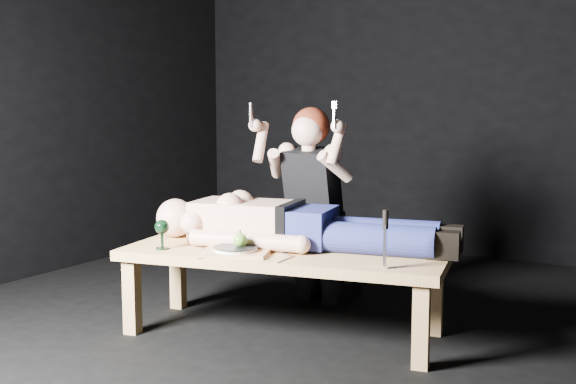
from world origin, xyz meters
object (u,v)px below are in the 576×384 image
object	(u,v)px
goblet	(162,235)
carving_knife	(385,239)
lying_man	(301,220)
table	(283,292)
serving_tray	(236,252)
kneeling_woman	(318,204)

from	to	relation	value
goblet	carving_knife	distance (m)	1.19
lying_man	goblet	world-z (taller)	lying_man
lying_man	goblet	distance (m)	0.74
table	lying_man	bearing A→B (deg)	68.50
table	serving_tray	bearing A→B (deg)	-137.55
lying_man	carving_knife	world-z (taller)	lying_man
kneeling_woman	carving_knife	xyz separation A→B (m)	(0.72, -0.72, -0.03)
kneeling_woman	serving_tray	xyz separation A→B (m)	(-0.05, -0.80, -0.15)
table	lying_man	xyz separation A→B (m)	(0.03, 0.15, 0.36)
lying_man	carving_knife	bearing A→B (deg)	-35.32
lying_man	goblet	size ratio (longest dim) A/B	11.38
table	goblet	xyz separation A→B (m)	(-0.56, -0.29, 0.30)
serving_tray	lying_man	bearing A→B (deg)	62.38
lying_man	kneeling_woman	distance (m)	0.47
kneeling_woman	table	bearing A→B (deg)	-79.00
goblet	carving_knife	size ratio (longest dim) A/B	0.57
table	goblet	bearing A→B (deg)	-162.90
lying_man	goblet	bearing A→B (deg)	-153.85
table	kneeling_woman	world-z (taller)	kneeling_woman
serving_tray	goblet	xyz separation A→B (m)	(-0.40, -0.09, 0.07)
carving_knife	goblet	bearing A→B (deg)	177.64
carving_knife	table	bearing A→B (deg)	157.94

